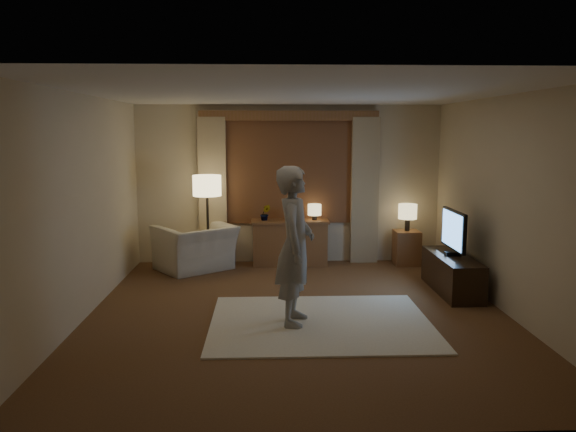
{
  "coord_description": "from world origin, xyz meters",
  "views": [
    {
      "loc": [
        -0.36,
        -6.5,
        2.17
      ],
      "look_at": [
        -0.1,
        0.6,
        1.1
      ],
      "focal_mm": 35.0,
      "sensor_mm": 36.0,
      "label": 1
    }
  ],
  "objects_px": {
    "sideboard": "(290,244)",
    "side_table": "(407,248)",
    "tv_stand": "(452,274)",
    "person": "(295,246)",
    "armchair": "(195,248)"
  },
  "relations": [
    {
      "from": "sideboard",
      "to": "side_table",
      "type": "xyz_separation_m",
      "value": [
        1.92,
        -0.05,
        -0.07
      ]
    },
    {
      "from": "sideboard",
      "to": "tv_stand",
      "type": "bearing_deg",
      "value": -37.75
    },
    {
      "from": "person",
      "to": "sideboard",
      "type": "bearing_deg",
      "value": 8.79
    },
    {
      "from": "side_table",
      "to": "tv_stand",
      "type": "relative_size",
      "value": 0.4
    },
    {
      "from": "tv_stand",
      "to": "person",
      "type": "height_order",
      "value": "person"
    },
    {
      "from": "side_table",
      "to": "tv_stand",
      "type": "distance_m",
      "value": 1.62
    },
    {
      "from": "armchair",
      "to": "sideboard",
      "type": "bearing_deg",
      "value": 154.34
    },
    {
      "from": "sideboard",
      "to": "armchair",
      "type": "bearing_deg",
      "value": -168.77
    },
    {
      "from": "armchair",
      "to": "side_table",
      "type": "bearing_deg",
      "value": 147.27
    },
    {
      "from": "armchair",
      "to": "tv_stand",
      "type": "bearing_deg",
      "value": 122.67
    },
    {
      "from": "armchair",
      "to": "side_table",
      "type": "xyz_separation_m",
      "value": [
        3.42,
        0.25,
        -0.08
      ]
    },
    {
      "from": "sideboard",
      "to": "person",
      "type": "xyz_separation_m",
      "value": [
        -0.06,
        -2.88,
        0.56
      ]
    },
    {
      "from": "tv_stand",
      "to": "person",
      "type": "relative_size",
      "value": 0.79
    },
    {
      "from": "sideboard",
      "to": "tv_stand",
      "type": "xyz_separation_m",
      "value": [
        2.14,
        -1.66,
        -0.1
      ]
    },
    {
      "from": "sideboard",
      "to": "armchair",
      "type": "distance_m",
      "value": 1.53
    }
  ]
}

